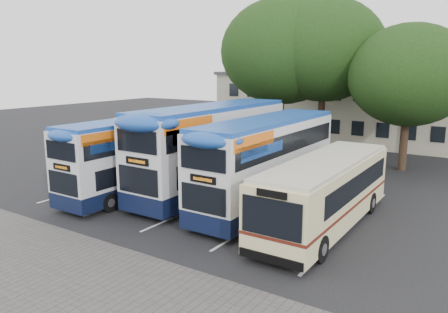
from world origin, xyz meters
The scene contains 11 objects.
ground centered at (0.00, 0.00, 0.00)m, with size 120.00×120.00×0.00m, color black.
paving_strip centered at (-2.00, -5.00, 0.01)m, with size 40.00×6.00×0.01m, color #595654.
bay_lines centered at (-3.75, 5.00, 0.01)m, with size 14.12×11.00×0.01m.
depot_building centered at (0.00, 26.99, 3.15)m, with size 32.40×8.40×6.20m.
tree_left centered at (-6.39, 17.63, 7.76)m, with size 9.21×9.21×11.68m.
tree_mid centered at (-3.33, 18.16, 7.82)m, with size 8.68×8.68×11.52m.
tree_right centered at (2.77, 16.99, 6.11)m, with size 7.57×7.57×9.34m.
bus_dd_left centered at (-7.78, 3.77, 2.20)m, with size 2.33×9.61×4.00m.
bus_dd_mid centered at (-4.62, 6.01, 2.57)m, with size 2.72×11.21×4.67m.
bus_dd_right centered at (-1.02, 5.32, 2.36)m, with size 2.49×10.27×4.28m.
bus_single centered at (2.31, 4.28, 1.66)m, with size 2.50×9.81×2.92m.
Camera 1 is at (8.38, -12.67, 6.60)m, focal length 35.00 mm.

